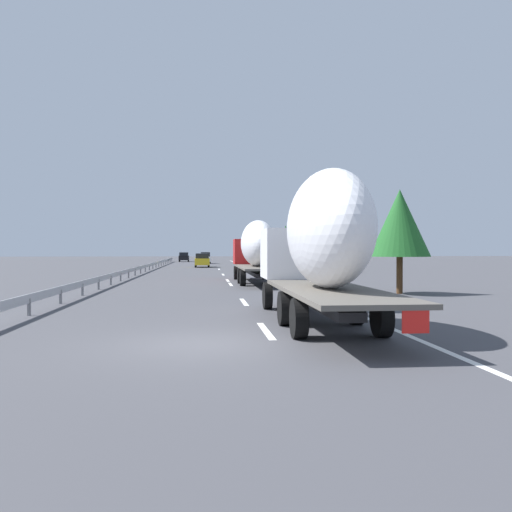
{
  "coord_description": "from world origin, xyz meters",
  "views": [
    {
      "loc": [
        -12.99,
        -0.07,
        2.3
      ],
      "look_at": [
        17.01,
        -2.98,
        1.94
      ],
      "focal_mm": 37.49,
      "sensor_mm": 36.0,
      "label": 1
    }
  ],
  "objects_px": {
    "truck_lead": "(256,248)",
    "car_yellow_coupe": "(202,260)",
    "road_sign": "(272,252)",
    "truck_trailing": "(319,242)",
    "car_black_suv": "(184,257)",
    "car_white_van": "(205,258)"
  },
  "relations": [
    {
      "from": "truck_lead",
      "to": "car_yellow_coupe",
      "type": "bearing_deg",
      "value": 6.39
    },
    {
      "from": "road_sign",
      "to": "car_yellow_coupe",
      "type": "bearing_deg",
      "value": 21.1
    },
    {
      "from": "truck_trailing",
      "to": "road_sign",
      "type": "relative_size",
      "value": 4.12
    },
    {
      "from": "car_black_suv",
      "to": "car_yellow_coupe",
      "type": "bearing_deg",
      "value": -173.67
    },
    {
      "from": "truck_trailing",
      "to": "car_white_van",
      "type": "height_order",
      "value": "truck_trailing"
    },
    {
      "from": "car_black_suv",
      "to": "road_sign",
      "type": "distance_m",
      "value": 51.22
    },
    {
      "from": "car_yellow_coupe",
      "to": "car_white_van",
      "type": "relative_size",
      "value": 1.18
    },
    {
      "from": "truck_trailing",
      "to": "car_black_suv",
      "type": "xyz_separation_m",
      "value": [
        86.28,
        7.37,
        -1.63
      ]
    },
    {
      "from": "car_yellow_coupe",
      "to": "road_sign",
      "type": "relative_size",
      "value": 1.57
    },
    {
      "from": "truck_lead",
      "to": "truck_trailing",
      "type": "relative_size",
      "value": 1.09
    },
    {
      "from": "car_white_van",
      "to": "car_yellow_coupe",
      "type": "bearing_deg",
      "value": 178.6
    },
    {
      "from": "road_sign",
      "to": "car_white_van",
      "type": "bearing_deg",
      "value": 9.97
    },
    {
      "from": "truck_lead",
      "to": "road_sign",
      "type": "relative_size",
      "value": 4.49
    },
    {
      "from": "car_black_suv",
      "to": "road_sign",
      "type": "height_order",
      "value": "road_sign"
    },
    {
      "from": "car_black_suv",
      "to": "car_white_van",
      "type": "height_order",
      "value": "car_white_van"
    },
    {
      "from": "truck_lead",
      "to": "car_yellow_coupe",
      "type": "distance_m",
      "value": 34.09
    },
    {
      "from": "truck_trailing",
      "to": "truck_lead",
      "type": "bearing_deg",
      "value": 0.0
    },
    {
      "from": "car_black_suv",
      "to": "car_white_van",
      "type": "xyz_separation_m",
      "value": [
        -13.53,
        -4.04,
        0.03
      ]
    },
    {
      "from": "truck_lead",
      "to": "car_black_suv",
      "type": "height_order",
      "value": "truck_lead"
    },
    {
      "from": "car_black_suv",
      "to": "car_white_van",
      "type": "distance_m",
      "value": 14.12
    },
    {
      "from": "truck_lead",
      "to": "road_sign",
      "type": "bearing_deg",
      "value": -10.98
    },
    {
      "from": "truck_lead",
      "to": "truck_trailing",
      "type": "bearing_deg",
      "value": -180.0
    }
  ]
}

